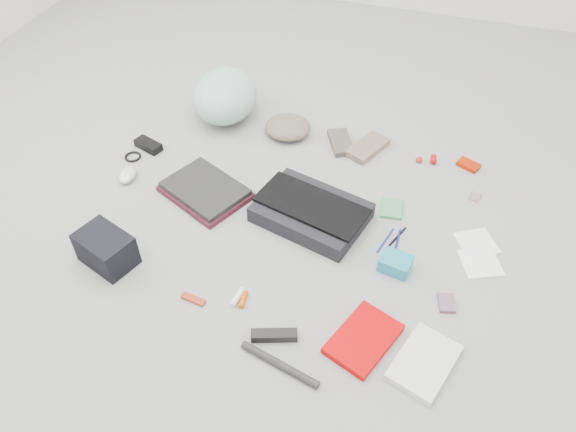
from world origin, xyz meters
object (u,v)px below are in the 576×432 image
(bike_helmet, at_px, (225,96))
(camera_bag, at_px, (106,249))
(accordion_wallet, at_px, (395,263))
(messenger_bag, at_px, (311,212))
(laptop, at_px, (205,188))
(book_red, at_px, (363,339))

(bike_helmet, height_order, camera_bag, bike_helmet)
(accordion_wallet, bearing_deg, camera_bag, -153.74)
(messenger_bag, relative_size, accordion_wallet, 3.77)
(laptop, xyz_separation_m, accordion_wallet, (0.80, -0.15, -0.01))
(camera_bag, xyz_separation_m, book_red, (0.94, -0.05, -0.05))
(bike_helmet, relative_size, book_red, 1.53)
(bike_helmet, relative_size, accordion_wallet, 3.44)
(book_red, bearing_deg, messenger_bag, 144.37)
(book_red, bearing_deg, bike_helmet, 152.33)
(bike_helmet, distance_m, book_red, 1.36)
(messenger_bag, xyz_separation_m, bike_helmet, (-0.58, 0.54, 0.08))
(messenger_bag, bearing_deg, bike_helmet, 151.20)
(laptop, relative_size, bike_helmet, 0.85)
(messenger_bag, xyz_separation_m, book_red, (0.31, -0.48, -0.02))
(laptop, height_order, camera_bag, camera_bag)
(messenger_bag, bearing_deg, accordion_wallet, -8.40)
(camera_bag, bearing_deg, book_red, 16.73)
(camera_bag, bearing_deg, laptop, 86.36)
(messenger_bag, height_order, laptop, messenger_bag)
(bike_helmet, distance_m, camera_bag, 0.97)
(messenger_bag, height_order, accordion_wallet, messenger_bag)
(camera_bag, relative_size, book_red, 0.81)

